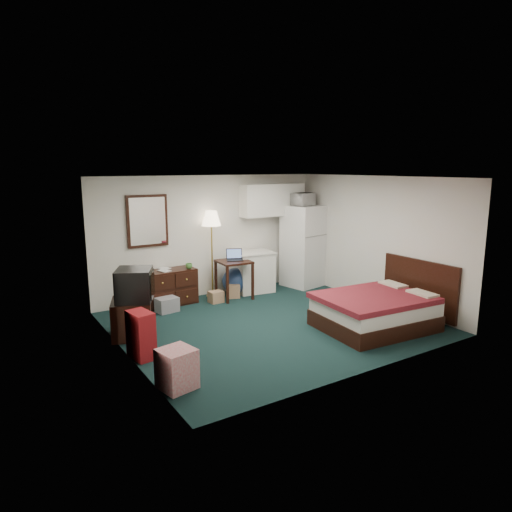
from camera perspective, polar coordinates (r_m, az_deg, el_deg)
floor at (r=8.00m, az=1.80°, el=-8.42°), size 5.00×4.50×0.01m
ceiling at (r=7.54m, az=1.92°, el=9.79°), size 5.00×4.50×0.01m
walls at (r=7.67m, az=1.86°, el=0.42°), size 5.01×4.51×2.50m
mirror at (r=8.99m, az=-13.43°, el=4.28°), size 0.80×0.06×1.00m
upper_cabinets at (r=10.09m, az=2.07°, el=7.02°), size 1.50×0.35×0.70m
headboard at (r=8.69m, az=19.72°, el=-3.69°), size 0.06×1.56×1.00m
dresser at (r=9.11m, az=-10.74°, el=-3.86°), size 1.04×0.51×0.70m
floor_lamp at (r=9.44m, az=-5.53°, el=0.22°), size 0.43×0.43×1.79m
desk at (r=9.38m, az=-2.76°, el=-2.95°), size 0.66×0.66×0.79m
exercise_ball at (r=9.72m, az=-2.61°, el=-3.14°), size 0.71×0.71×0.56m
kitchen_counter at (r=9.87m, az=-0.28°, el=-2.05°), size 0.84×0.68×0.85m
fridge at (r=10.33m, az=5.87°, el=1.26°), size 0.88×0.88×1.82m
bed at (r=7.94m, az=14.62°, el=-6.75°), size 1.89×1.53×0.57m
tv_stand at (r=7.59m, az=-15.27°, el=-7.51°), size 0.79×0.82×0.60m
suitcase at (r=6.72m, az=-14.19°, el=-9.56°), size 0.33×0.46×0.68m
retail_box at (r=5.82m, az=-9.87°, el=-13.71°), size 0.47×0.47×0.50m
file_bin at (r=8.73m, az=-11.06°, el=-5.99°), size 0.42×0.34×0.27m
cardboard_box_a at (r=9.18m, az=-5.04°, el=-5.11°), size 0.28×0.24×0.23m
cardboard_box_b at (r=9.51m, az=-2.89°, el=-4.33°), size 0.31×0.34×0.28m
laptop at (r=9.28m, az=-2.67°, el=0.11°), size 0.40×0.37×0.22m
crt_tv at (r=7.40m, az=-14.96°, el=-3.49°), size 0.76×0.78×0.51m
microwave at (r=10.13m, az=5.92°, el=7.24°), size 0.57×0.42×0.34m
book_a at (r=8.86m, az=-11.89°, el=-1.21°), size 0.18×0.06×0.24m
book_b at (r=9.04m, az=-11.85°, el=-0.99°), size 0.17×0.08×0.23m
mug at (r=9.05m, az=-8.38°, el=-1.17°), size 0.16×0.14×0.14m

